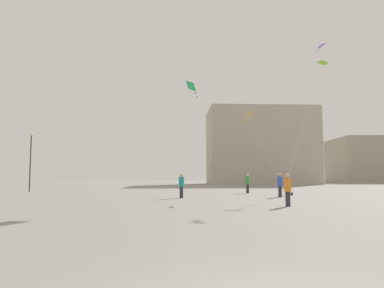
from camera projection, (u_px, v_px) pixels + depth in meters
person_in_purple at (288, 184)px, 30.49m from camera, size 0.38×0.38×1.74m
person_in_teal at (181, 185)px, 26.89m from camera, size 0.39×0.39×1.79m
person_in_blue at (280, 184)px, 28.06m from camera, size 0.40×0.40×1.83m
person_in_orange at (288, 188)px, 19.33m from camera, size 0.37×0.37×1.71m
person_in_green at (248, 183)px, 34.45m from camera, size 0.39×0.39×1.80m
kite_lime_delta at (322, 67)px, 35.16m from camera, size 5.35×3.92×11.53m
kite_violet_diamond at (321, 47)px, 31.32m from camera, size 3.67×1.16×11.81m
kite_emerald_delta at (192, 89)px, 22.96m from camera, size 0.94×5.18×6.19m
kite_amber_diamond at (249, 115)px, 27.97m from camera, size 2.93×1.02×5.39m
building_left_hall at (260, 147)px, 76.83m from camera, size 21.66×13.58×15.54m
building_centre_hall at (379, 160)px, 96.51m from camera, size 24.06×19.43×11.54m
lamppost_east at (31, 153)px, 38.50m from camera, size 0.36×0.36×6.22m
handbag_beside_flyer at (292, 194)px, 30.54m from camera, size 0.27×0.35×0.24m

